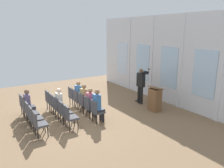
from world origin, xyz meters
name	(u,v)px	position (x,y,z in m)	size (l,w,h in m)	color
ground_plane	(63,118)	(0.00, 0.00, 0.00)	(13.62, 13.62, 0.00)	#846647
rear_partition	(156,59)	(0.04, 5.23, 2.17)	(9.93, 0.14, 4.38)	silver
speaker	(141,83)	(0.33, 3.98, 1.05)	(0.50, 0.69, 1.79)	black
mic_stand	(138,95)	(-0.04, 4.10, 0.34)	(0.28, 0.28, 1.55)	black
lectern	(155,99)	(1.47, 3.87, 0.55)	(0.60, 0.48, 1.16)	brown
chair_r0_c0	(73,95)	(-1.20, 0.96, 0.53)	(0.46, 0.44, 0.94)	black
chair_r0_c1	(78,98)	(-0.60, 0.96, 0.53)	(0.46, 0.44, 0.94)	black
audience_r0_c1	(79,94)	(-0.60, 1.03, 0.75)	(0.36, 0.39, 1.35)	#2D2D33
chair_r0_c2	(83,102)	(0.00, 0.96, 0.53)	(0.46, 0.44, 0.94)	black
audience_r0_c2	(85,97)	(0.00, 1.04, 0.74)	(0.36, 0.39, 1.34)	#2D2D33
chair_r0_c3	(89,106)	(0.60, 0.96, 0.53)	(0.46, 0.44, 0.94)	black
audience_r0_c3	(91,101)	(0.60, 1.04, 0.72)	(0.36, 0.39, 1.29)	#2D2D33
chair_r0_c4	(96,110)	(1.20, 0.96, 0.53)	(0.46, 0.44, 0.94)	black
audience_r0_c4	(98,104)	(1.20, 1.03, 0.76)	(0.36, 0.39, 1.38)	#2D2D33
chair_r1_c0	(50,99)	(-1.20, -0.18, 0.53)	(0.46, 0.44, 0.94)	black
chair_r1_c1	(54,103)	(-0.60, -0.18, 0.53)	(0.46, 0.44, 0.94)	black
chair_r1_c2	(59,107)	(0.00, -0.18, 0.53)	(0.46, 0.44, 0.94)	black
audience_r1_c2	(60,102)	(0.00, -0.10, 0.73)	(0.36, 0.39, 1.32)	#2D2D33
chair_r1_c3	(64,111)	(0.60, -0.18, 0.53)	(0.46, 0.44, 0.94)	black
chair_r1_c4	(70,116)	(1.20, -0.18, 0.53)	(0.46, 0.44, 0.94)	black
chair_r2_c0	(24,103)	(-1.20, -1.32, 0.53)	(0.46, 0.44, 0.94)	black
chair_r2_c1	(27,107)	(-0.60, -1.32, 0.53)	(0.46, 0.44, 0.94)	black
audience_r2_c1	(29,103)	(-0.60, -1.24, 0.72)	(0.36, 0.39, 1.30)	#2D2D33
chair_r2_c2	(30,112)	(0.00, -1.32, 0.53)	(0.46, 0.44, 0.94)	black
chair_r2_c3	(34,117)	(0.60, -1.32, 0.53)	(0.46, 0.44, 0.94)	black
chair_r2_c4	(38,123)	(1.20, -1.32, 0.53)	(0.46, 0.44, 0.94)	black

